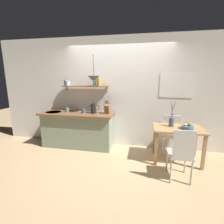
{
  "coord_description": "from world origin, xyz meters",
  "views": [
    {
      "loc": [
        0.63,
        -3.41,
        1.76
      ],
      "look_at": [
        -0.1,
        0.25,
        0.95
      ],
      "focal_mm": 26.41,
      "sensor_mm": 36.0,
      "label": 1
    }
  ],
  "objects_px": {
    "coffee_mug_by_sink": "(67,110)",
    "pendant_lamp": "(94,79)",
    "fruit_bowl": "(187,126)",
    "twig_vase": "(171,122)",
    "electric_kettle": "(94,108)",
    "coffee_mug_spare": "(84,111)",
    "dining_table": "(178,133)",
    "dining_chair_far": "(172,132)",
    "knife_block": "(107,108)",
    "dining_chair_near": "(181,153)"
  },
  "relations": [
    {
      "from": "coffee_mug_by_sink",
      "to": "coffee_mug_spare",
      "type": "bearing_deg",
      "value": -6.11
    },
    {
      "from": "dining_table",
      "to": "twig_vase",
      "type": "relative_size",
      "value": 1.81
    },
    {
      "from": "fruit_bowl",
      "to": "twig_vase",
      "type": "bearing_deg",
      "value": 158.24
    },
    {
      "from": "coffee_mug_by_sink",
      "to": "coffee_mug_spare",
      "type": "distance_m",
      "value": 0.46
    },
    {
      "from": "knife_block",
      "to": "pendant_lamp",
      "type": "bearing_deg",
      "value": -159.72
    },
    {
      "from": "dining_table",
      "to": "coffee_mug_spare",
      "type": "bearing_deg",
      "value": 172.42
    },
    {
      "from": "electric_kettle",
      "to": "coffee_mug_spare",
      "type": "bearing_deg",
      "value": -169.06
    },
    {
      "from": "dining_chair_far",
      "to": "fruit_bowl",
      "type": "height_order",
      "value": "dining_chair_far"
    },
    {
      "from": "dining_table",
      "to": "dining_chair_far",
      "type": "xyz_separation_m",
      "value": [
        -0.05,
        0.4,
        -0.11
      ]
    },
    {
      "from": "dining_chair_near",
      "to": "coffee_mug_by_sink",
      "type": "xyz_separation_m",
      "value": [
        -2.53,
        1.06,
        0.41
      ]
    },
    {
      "from": "dining_chair_far",
      "to": "pendant_lamp",
      "type": "xyz_separation_m",
      "value": [
        -1.81,
        -0.15,
        1.21
      ]
    },
    {
      "from": "dining_chair_far",
      "to": "knife_block",
      "type": "xyz_separation_m",
      "value": [
        -1.53,
        -0.05,
        0.51
      ]
    },
    {
      "from": "fruit_bowl",
      "to": "pendant_lamp",
      "type": "relative_size",
      "value": 0.4
    },
    {
      "from": "twig_vase",
      "to": "knife_block",
      "type": "relative_size",
      "value": 1.69
    },
    {
      "from": "dining_chair_near",
      "to": "twig_vase",
      "type": "distance_m",
      "value": 0.86
    },
    {
      "from": "fruit_bowl",
      "to": "coffee_mug_by_sink",
      "type": "bearing_deg",
      "value": 172.14
    },
    {
      "from": "coffee_mug_by_sink",
      "to": "dining_table",
      "type": "bearing_deg",
      "value": -7.32
    },
    {
      "from": "knife_block",
      "to": "coffee_mug_by_sink",
      "type": "bearing_deg",
      "value": -178.98
    },
    {
      "from": "electric_kettle",
      "to": "coffee_mug_by_sink",
      "type": "bearing_deg",
      "value": 179.87
    },
    {
      "from": "coffee_mug_by_sink",
      "to": "pendant_lamp",
      "type": "distance_m",
      "value": 1.07
    },
    {
      "from": "electric_kettle",
      "to": "coffee_mug_by_sink",
      "type": "distance_m",
      "value": 0.7
    },
    {
      "from": "coffee_mug_by_sink",
      "to": "pendant_lamp",
      "type": "bearing_deg",
      "value": -6.79
    },
    {
      "from": "dining_table",
      "to": "coffee_mug_spare",
      "type": "distance_m",
      "value": 2.19
    },
    {
      "from": "knife_block",
      "to": "coffee_mug_spare",
      "type": "bearing_deg",
      "value": -173.35
    },
    {
      "from": "dining_table",
      "to": "coffee_mug_spare",
      "type": "xyz_separation_m",
      "value": [
        -2.15,
        0.29,
        0.33
      ]
    },
    {
      "from": "knife_block",
      "to": "pendant_lamp",
      "type": "height_order",
      "value": "pendant_lamp"
    },
    {
      "from": "dining_table",
      "to": "coffee_mug_by_sink",
      "type": "distance_m",
      "value": 2.64
    },
    {
      "from": "dining_chair_far",
      "to": "pendant_lamp",
      "type": "bearing_deg",
      "value": -175.24
    },
    {
      "from": "coffee_mug_by_sink",
      "to": "coffee_mug_spare",
      "type": "relative_size",
      "value": 1.03
    },
    {
      "from": "dining_chair_near",
      "to": "knife_block",
      "type": "relative_size",
      "value": 2.96
    },
    {
      "from": "dining_chair_near",
      "to": "coffee_mug_by_sink",
      "type": "relative_size",
      "value": 7.55
    },
    {
      "from": "coffee_mug_by_sink",
      "to": "dining_chair_far",
      "type": "bearing_deg",
      "value": 1.42
    },
    {
      "from": "coffee_mug_spare",
      "to": "knife_block",
      "type": "bearing_deg",
      "value": 6.65
    },
    {
      "from": "fruit_bowl",
      "to": "twig_vase",
      "type": "height_order",
      "value": "twig_vase"
    },
    {
      "from": "fruit_bowl",
      "to": "coffee_mug_by_sink",
      "type": "height_order",
      "value": "coffee_mug_by_sink"
    },
    {
      "from": "pendant_lamp",
      "to": "knife_block",
      "type": "bearing_deg",
      "value": 20.28
    },
    {
      "from": "dining_table",
      "to": "coffee_mug_spare",
      "type": "relative_size",
      "value": 8.03
    },
    {
      "from": "coffee_mug_spare",
      "to": "dining_chair_near",
      "type": "bearing_deg",
      "value": -25.88
    },
    {
      "from": "twig_vase",
      "to": "electric_kettle",
      "type": "relative_size",
      "value": 2.1
    },
    {
      "from": "dining_chair_far",
      "to": "coffee_mug_by_sink",
      "type": "height_order",
      "value": "coffee_mug_by_sink"
    },
    {
      "from": "knife_block",
      "to": "coffee_mug_by_sink",
      "type": "relative_size",
      "value": 2.55
    },
    {
      "from": "dining_chair_near",
      "to": "dining_chair_far",
      "type": "height_order",
      "value": "dining_chair_near"
    },
    {
      "from": "coffee_mug_spare",
      "to": "pendant_lamp",
      "type": "xyz_separation_m",
      "value": [
        0.29,
        -0.04,
        0.78
      ]
    },
    {
      "from": "dining_table",
      "to": "knife_block",
      "type": "bearing_deg",
      "value": 167.39
    },
    {
      "from": "knife_block",
      "to": "twig_vase",
      "type": "bearing_deg",
      "value": -11.08
    },
    {
      "from": "electric_kettle",
      "to": "knife_block",
      "type": "height_order",
      "value": "knife_block"
    },
    {
      "from": "electric_kettle",
      "to": "coffee_mug_spare",
      "type": "relative_size",
      "value": 2.11
    },
    {
      "from": "dining_chair_far",
      "to": "twig_vase",
      "type": "xyz_separation_m",
      "value": [
        -0.08,
        -0.33,
        0.34
      ]
    },
    {
      "from": "knife_block",
      "to": "pendant_lamp",
      "type": "distance_m",
      "value": 0.76
    },
    {
      "from": "pendant_lamp",
      "to": "fruit_bowl",
      "type": "bearing_deg",
      "value": -8.25
    }
  ]
}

